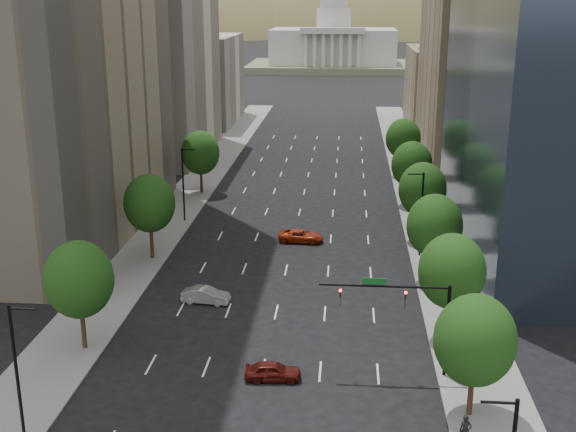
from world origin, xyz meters
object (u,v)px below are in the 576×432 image
(traffic_signal, at_px, (412,309))
(car_red_far, at_px, (301,236))
(capitol, at_px, (333,46))
(car_maroon, at_px, (273,371))
(car_silver, at_px, (206,295))

(traffic_signal, height_order, car_red_far, traffic_signal)
(traffic_signal, xyz_separation_m, car_red_far, (-9.63, 28.67, -4.49))
(capitol, distance_m, car_maroon, 221.29)
(car_maroon, distance_m, car_red_far, 30.11)
(traffic_signal, distance_m, capitol, 219.99)
(capitol, xyz_separation_m, car_maroon, (0.88, -221.15, -7.90))
(capitol, height_order, car_maroon, capitol)
(traffic_signal, relative_size, car_red_far, 1.85)
(traffic_signal, height_order, car_silver, traffic_signal)
(capitol, distance_m, car_silver, 208.50)
(capitol, xyz_separation_m, car_red_far, (0.90, -191.04, -7.89))
(capitol, xyz_separation_m, car_silver, (-6.38, -208.26, -7.87))
(traffic_signal, relative_size, car_silver, 2.13)
(capitol, height_order, car_silver, capitol)
(car_silver, bearing_deg, capitol, 4.01)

